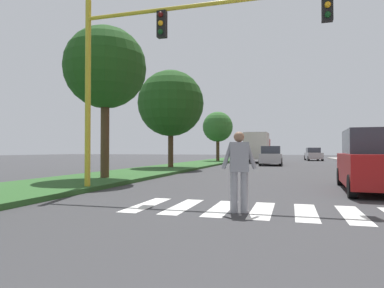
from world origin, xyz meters
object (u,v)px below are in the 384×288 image
tree_far (171,103)px  tree_distant (218,127)px  traffic_light_gantry (160,49)px  tree_mid (105,68)px  suv_crossing (375,162)px  pedestrian_performer (239,168)px  sedan_distant (313,155)px  sedan_midblock (271,156)px  truck_box_delivery (258,147)px

tree_far → tree_distant: tree_far is taller
tree_distant → traffic_light_gantry: (3.89, -26.99, 0.50)m
traffic_light_gantry → tree_far: bearing=108.3°
tree_mid → suv_crossing: bearing=-5.0°
pedestrian_performer → sedan_distant: bearing=84.4°
suv_crossing → sedan_distant: suv_crossing is taller
sedan_midblock → tree_mid: bearing=-108.6°
tree_mid → tree_distant: size_ratio=1.19×
tree_far → suv_crossing: (10.46, -10.09, -3.58)m
tree_mid → tree_distant: tree_mid is taller
tree_distant → suv_crossing: (10.21, -24.61, -2.92)m
suv_crossing → sedan_midblock: (-4.20, 18.41, -0.16)m
suv_crossing → truck_box_delivery: bearing=103.5°
tree_distant → traffic_light_gantry: 27.28m
tree_mid → truck_box_delivery: size_ratio=1.03×
sedan_midblock → tree_distant: bearing=134.1°
truck_box_delivery → suv_crossing: bearing=-76.5°
tree_distant → traffic_light_gantry: size_ratio=0.63×
traffic_light_gantry → sedan_distant: traffic_light_gantry is taller
pedestrian_performer → truck_box_delivery: 29.78m
sedan_distant → truck_box_delivery: bearing=-124.7°
tree_far → truck_box_delivery: (4.51, 14.75, -2.88)m
truck_box_delivery → tree_distant: bearing=-177.0°
tree_distant → truck_box_delivery: size_ratio=0.87×
sedan_midblock → truck_box_delivery: size_ratio=0.72×
pedestrian_performer → sedan_distant: 38.72m
tree_mid → sedan_midblock: tree_mid is taller
tree_far → tree_distant: bearing=89.0°
traffic_light_gantry → suv_crossing: traffic_light_gantry is taller
tree_distant → pedestrian_performer: (6.62, -29.45, -2.91)m
traffic_light_gantry → pedestrian_performer: size_ratio=5.07×
tree_mid → pedestrian_performer: (6.51, -5.71, -3.85)m
tree_mid → tree_distant: bearing=90.3°
tree_far → tree_distant: 14.54m
tree_mid → sedan_distant: 34.63m
sedan_midblock → tree_far: bearing=-126.9°
traffic_light_gantry → sedan_midblock: size_ratio=1.92×
pedestrian_performer → truck_box_delivery: size_ratio=0.27×
pedestrian_performer → suv_crossing: size_ratio=0.36×
suv_crossing → sedan_distant: bearing=89.7°
tree_distant → sedan_distant: (10.39, 9.08, -3.09)m
pedestrian_performer → suv_crossing: bearing=53.4°
tree_mid → sedan_midblock: size_ratio=1.44×
tree_distant → truck_box_delivery: 4.81m
tree_far → suv_crossing: size_ratio=1.42×
tree_far → tree_distant: size_ratio=1.24×
tree_distant → sedan_midblock: bearing=-45.9°
pedestrian_performer → sedan_midblock: (-0.60, 23.25, -0.16)m
pedestrian_performer → sedan_midblock: size_ratio=0.38×
tree_far → traffic_light_gantry: 13.13m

